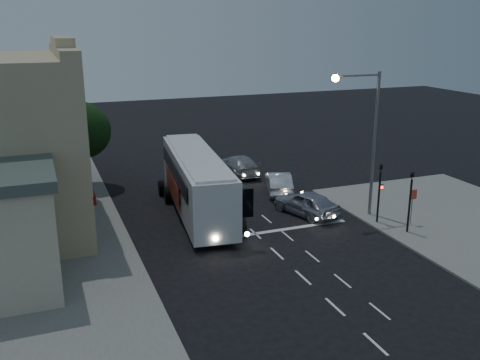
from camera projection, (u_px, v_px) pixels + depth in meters
name	position (u px, v px, depth m)	size (l,w,h in m)	color
ground	(269.00, 247.00, 29.54)	(120.00, 120.00, 0.00)	black
sidewalk_far	(18.00, 227.00, 32.18)	(12.00, 50.00, 0.12)	slate
road_markings	(266.00, 223.00, 32.94)	(8.00, 30.55, 0.01)	silver
tour_bus	(197.00, 181.00, 34.23)	(4.13, 13.09, 3.95)	white
car_suv	(306.00, 203.00, 34.19)	(1.88, 4.67, 1.59)	#A7A7B6
car_sedan_a	(279.00, 182.00, 38.70)	(1.61, 4.62, 1.52)	silver
car_sedan_b	(239.00, 165.00, 43.45)	(2.15, 5.29, 1.54)	#A8A8AB
traffic_signal_main	(380.00, 186.00, 32.17)	(0.25, 0.35, 4.10)	black
traffic_signal_side	(411.00, 194.00, 30.65)	(0.18, 0.15, 4.10)	black
regulatory_sign	(413.00, 201.00, 32.09)	(0.45, 0.12, 2.20)	slate
streetlight	(366.00, 128.00, 32.41)	(3.32, 0.44, 9.00)	slate
low_building_north	(8.00, 136.00, 41.79)	(9.40, 9.40, 6.50)	#B0AC94
street_tree	(83.00, 128.00, 38.86)	(4.00, 4.00, 6.20)	black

